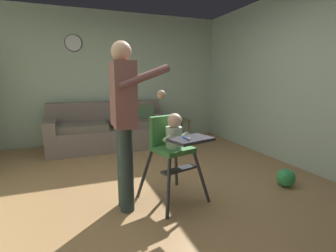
% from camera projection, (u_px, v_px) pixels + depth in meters
% --- Properties ---
extents(ground, '(6.15, 7.13, 0.10)m').
position_uv_depth(ground, '(156.00, 201.00, 2.84)').
color(ground, '#A57A4D').
extents(wall_far, '(5.35, 0.06, 2.61)m').
position_uv_depth(wall_far, '(113.00, 78.00, 5.15)').
color(wall_far, '#B2C5AC').
rests_on(wall_far, ground).
extents(wall_right, '(0.06, 6.13, 2.61)m').
position_uv_depth(wall_right, '(299.00, 79.00, 3.66)').
color(wall_right, '#AFC1AF').
rests_on(wall_right, ground).
extents(couch, '(2.18, 0.86, 0.86)m').
position_uv_depth(couch, '(109.00, 130.00, 4.79)').
color(couch, '#76655E').
rests_on(couch, ground).
extents(high_chair, '(0.74, 0.83, 0.96)m').
position_uv_depth(high_chair, '(173.00, 141.00, 2.64)').
color(high_chair, '#313037').
rests_on(high_chair, ground).
extents(adult_standing, '(0.51, 0.50, 1.65)m').
position_uv_depth(adult_standing, '(124.00, 118.00, 2.42)').
color(adult_standing, '#2A3737').
rests_on(adult_standing, ground).
extents(toy_ball, '(0.22, 0.22, 0.22)m').
position_uv_depth(toy_ball, '(286.00, 178.00, 3.08)').
color(toy_ball, green).
rests_on(toy_ball, ground).
extents(side_table, '(0.40, 0.40, 0.52)m').
position_uv_depth(side_table, '(177.00, 126.00, 4.92)').
color(side_table, brown).
rests_on(side_table, ground).
extents(sippy_cup, '(0.07, 0.07, 0.10)m').
position_uv_depth(sippy_cup, '(177.00, 117.00, 4.89)').
color(sippy_cup, '#284CB7').
rests_on(sippy_cup, side_table).
extents(wall_clock, '(0.32, 0.04, 0.32)m').
position_uv_depth(wall_clock, '(73.00, 43.00, 4.73)').
color(wall_clock, white).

